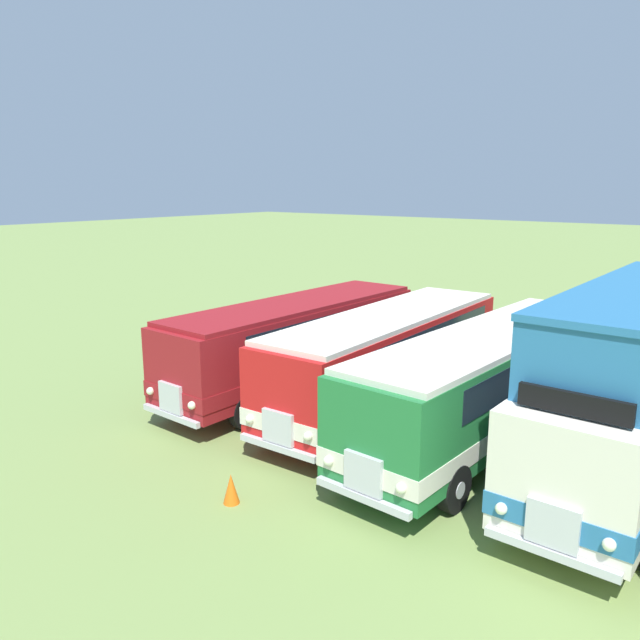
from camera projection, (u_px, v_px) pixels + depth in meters
name	position (u px, v px, depth m)	size (l,w,h in m)	color
ground_plane	(487.00, 439.00, 16.66)	(200.00, 200.00, 0.00)	#7A934C
bus_first_in_row	(298.00, 338.00, 20.39)	(2.80, 10.45, 2.99)	maroon
bus_second_in_row	(389.00, 353.00, 18.60)	(2.87, 10.60, 2.99)	red
bus_third_in_row	(491.00, 377.00, 16.29)	(3.09, 11.38, 2.99)	#237538
bus_fourth_in_row	(635.00, 373.00, 14.24)	(2.70, 10.72, 4.49)	silver
cone_near_end	(231.00, 489.00, 13.23)	(0.36, 0.36, 0.67)	orange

